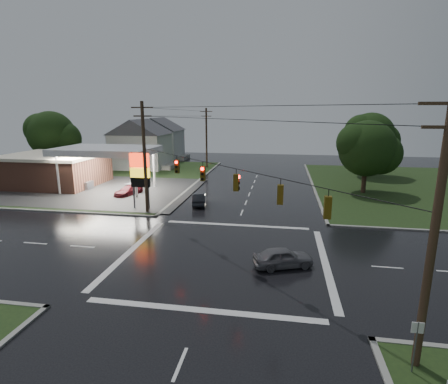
% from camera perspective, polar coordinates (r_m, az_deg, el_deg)
% --- Properties ---
extents(ground, '(120.00, 120.00, 0.00)m').
position_cam_1_polar(ground, '(25.33, 0.01, -10.43)').
color(ground, black).
rests_on(ground, ground).
extents(grass_nw, '(36.00, 36.00, 0.08)m').
position_cam_1_polar(grass_nw, '(58.14, -21.57, 2.30)').
color(grass_nw, '#1F3115').
rests_on(grass_nw, ground).
extents(gas_station, '(26.20, 18.00, 5.60)m').
position_cam_1_polar(gas_station, '(52.35, -25.00, 3.65)').
color(gas_station, '#2D2D2D').
rests_on(gas_station, ground).
extents(pylon_sign, '(2.00, 0.35, 6.00)m').
position_cam_1_polar(pylon_sign, '(36.84, -13.56, 3.26)').
color(pylon_sign, '#59595E').
rests_on(pylon_sign, ground).
extents(utility_pole_nw, '(2.20, 0.32, 11.00)m').
position_cam_1_polar(utility_pole_nw, '(35.29, -12.84, 5.68)').
color(utility_pole_nw, '#382619').
rests_on(utility_pole_nw, ground).
extents(utility_pole_se, '(2.20, 0.32, 11.00)m').
position_cam_1_polar(utility_pole_se, '(15.20, 31.09, -5.78)').
color(utility_pole_se, '#382619').
rests_on(utility_pole_se, ground).
extents(utility_pole_n, '(2.20, 0.32, 10.50)m').
position_cam_1_polar(utility_pole_n, '(62.49, -2.88, 8.94)').
color(utility_pole_n, '#382619').
rests_on(utility_pole_n, ground).
extents(traffic_signals, '(26.87, 26.87, 1.47)m').
position_cam_1_polar(traffic_signals, '(23.46, 0.05, 4.19)').
color(traffic_signals, black).
rests_on(traffic_signals, ground).
extents(house_near, '(11.05, 8.48, 8.60)m').
position_cam_1_polar(house_near, '(64.13, -13.40, 7.76)').
color(house_near, silver).
rests_on(house_near, ground).
extents(house_far, '(11.05, 8.48, 8.60)m').
position_cam_1_polar(house_far, '(75.63, -10.59, 8.68)').
color(house_far, silver).
rests_on(house_far, ground).
extents(tree_nw_behind, '(8.93, 7.60, 10.00)m').
position_cam_1_polar(tree_nw_behind, '(65.03, -26.23, 8.41)').
color(tree_nw_behind, black).
rests_on(tree_nw_behind, ground).
extents(tree_ne_near, '(7.99, 6.80, 8.98)m').
position_cam_1_polar(tree_ne_near, '(46.27, 22.48, 6.55)').
color(tree_ne_near, black).
rests_on(tree_ne_near, ground).
extents(tree_ne_far, '(8.46, 7.20, 9.80)m').
position_cam_1_polar(tree_ne_far, '(58.55, 22.88, 8.33)').
color(tree_ne_far, black).
rests_on(tree_ne_far, ground).
extents(car_north, '(2.19, 4.11, 1.29)m').
position_cam_1_polar(car_north, '(38.40, -4.14, -1.14)').
color(car_north, black).
rests_on(car_north, ground).
extents(car_crossing, '(4.25, 2.87, 1.35)m').
position_cam_1_polar(car_crossing, '(23.80, 9.60, -10.48)').
color(car_crossing, slate).
rests_on(car_crossing, ground).
extents(car_pump, '(2.95, 4.34, 1.17)m').
position_cam_1_polar(car_pump, '(44.12, -15.32, 0.24)').
color(car_pump, '#58141B').
rests_on(car_pump, ground).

